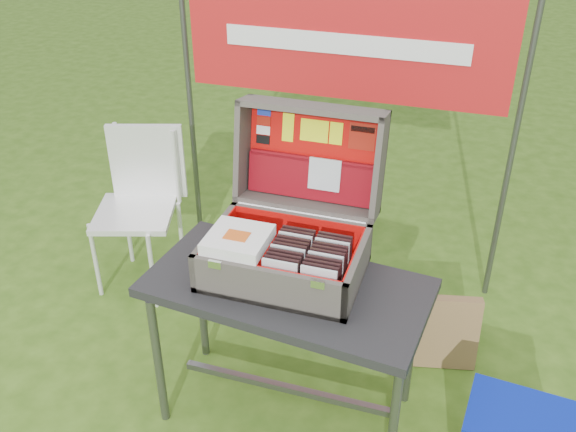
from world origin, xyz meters
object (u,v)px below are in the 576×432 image
(table, at_px, (287,350))
(chair, at_px, (135,215))
(suitcase, at_px, (289,205))
(cardboard_box, at_px, (440,332))

(table, xyz_separation_m, chair, (-1.05, 0.63, 0.10))
(suitcase, bearing_deg, table, -76.32)
(chair, bearing_deg, table, -48.62)
(suitcase, height_order, cardboard_box, suitcase)
(table, distance_m, chair, 1.22)
(chair, xyz_separation_m, cardboard_box, (1.63, -0.14, -0.25))
(suitcase, relative_size, chair, 0.69)
(table, bearing_deg, suitcase, 109.48)
(suitcase, height_order, chair, suitcase)
(suitcase, xyz_separation_m, cardboard_box, (0.61, 0.38, -0.78))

